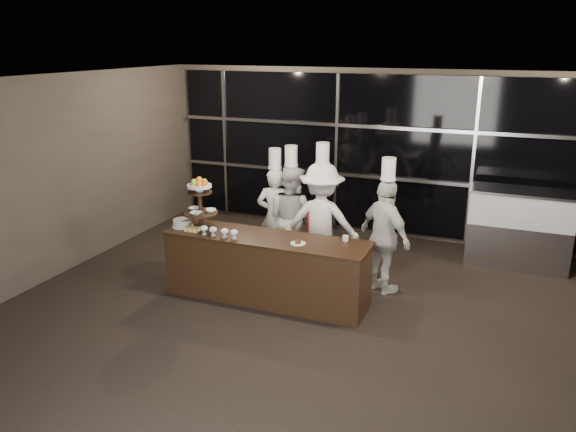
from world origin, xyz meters
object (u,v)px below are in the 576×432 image
at_px(buffet_counter, 266,268).
at_px(display_stand, 200,199).
at_px(layer_cake, 182,223).
at_px(display_case, 519,224).
at_px(chef_b, 291,217).
at_px(chef_c, 321,222).
at_px(chef_a, 275,216).
at_px(chef_d, 385,236).

distance_m(buffet_counter, display_stand, 1.33).
xyz_separation_m(layer_cake, display_case, (4.47, 2.68, -0.29)).
bearing_deg(display_stand, buffet_counter, 0.01).
relative_size(chef_b, chef_c, 0.94).
xyz_separation_m(chef_a, chef_d, (1.81, -0.34, 0.02)).
relative_size(display_case, chef_b, 0.79).
distance_m(display_case, chef_c, 3.21).
height_order(display_case, chef_d, chef_d).
bearing_deg(layer_cake, chef_a, 54.05).
bearing_deg(chef_c, buffet_counter, -115.85).
bearing_deg(chef_d, chef_b, 167.76).
xyz_separation_m(chef_a, chef_b, (0.27, -0.01, 0.01)).
xyz_separation_m(display_stand, chef_d, (2.44, 0.86, -0.50)).
bearing_deg(buffet_counter, chef_b, 95.17).
bearing_deg(chef_a, chef_d, -10.63).
bearing_deg(chef_c, display_stand, -146.78).
distance_m(chef_b, chef_c, 0.62).
bearing_deg(display_case, display_stand, -147.86).
bearing_deg(display_stand, chef_c, 33.22).
distance_m(buffet_counter, layer_cake, 1.38).
height_order(layer_cake, chef_d, chef_d).
bearing_deg(chef_b, buffet_counter, -84.83).
relative_size(display_case, chef_a, 0.82).
bearing_deg(buffet_counter, display_case, 39.53).
distance_m(layer_cake, display_case, 5.22).
height_order(buffet_counter, display_case, display_case).
relative_size(layer_cake, chef_d, 0.15).
height_order(display_stand, chef_a, chef_a).
distance_m(chef_c, chef_d, 0.98).
bearing_deg(buffet_counter, layer_cake, -177.76).
bearing_deg(chef_a, layer_cake, -125.95).
bearing_deg(chef_d, chef_a, 169.37).
bearing_deg(display_stand, layer_cake, -169.81).
bearing_deg(chef_c, chef_a, 164.31).
bearing_deg(chef_b, display_stand, -126.86).
bearing_deg(display_case, chef_c, -148.46).
bearing_deg(layer_cake, buffet_counter, 2.24).
xyz_separation_m(layer_cake, chef_d, (2.72, 0.91, -0.13)).
distance_m(buffet_counter, display_case, 4.14).
xyz_separation_m(buffet_counter, layer_cake, (-1.28, -0.05, 0.51)).
bearing_deg(layer_cake, display_case, 30.98).
bearing_deg(chef_c, chef_b, 158.05).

